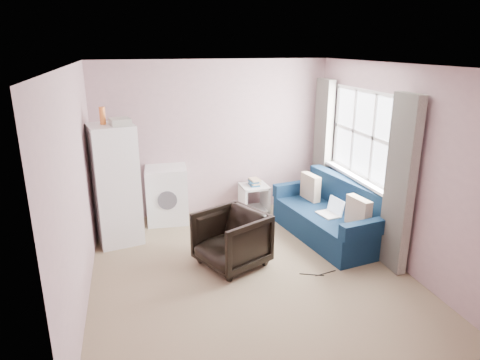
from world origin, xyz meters
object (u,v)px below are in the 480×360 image
object	(u,v)px
washing_machine	(167,193)
fridge	(116,184)
side_table	(254,197)
sofa	(332,217)
armchair	(231,237)

from	to	relation	value
washing_machine	fridge	bearing A→B (deg)	-137.36
side_table	sofa	size ratio (longest dim) A/B	0.30
washing_machine	sofa	world-z (taller)	washing_machine
sofa	fridge	bearing A→B (deg)	158.60
side_table	sofa	bearing A→B (deg)	-55.25
armchair	side_table	xyz separation A→B (m)	(0.78, 1.65, -0.11)
fridge	sofa	size ratio (longest dim) A/B	0.97
armchair	washing_machine	distance (m)	1.81
washing_machine	side_table	distance (m)	1.44
armchair	fridge	bearing A→B (deg)	-154.42
armchair	side_table	bearing A→B (deg)	128.50
sofa	side_table	bearing A→B (deg)	115.47
armchair	washing_machine	world-z (taller)	washing_machine
washing_machine	sofa	bearing A→B (deg)	-24.46
armchair	fridge	xyz separation A→B (m)	(-1.39, 1.10, 0.47)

